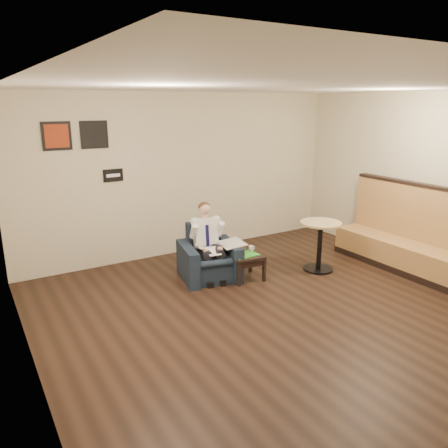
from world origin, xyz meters
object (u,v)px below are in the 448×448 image
armchair (209,253)px  seated_man (211,246)px  banquette (414,230)px  cafe_table (319,246)px  side_table (245,267)px  coffee_mug (251,248)px  green_folder (244,255)px  smartphone (243,251)px

armchair → seated_man: size_ratio=0.75×
armchair → banquette: bearing=-14.3°
seated_man → banquette: banquette is taller
banquette → cafe_table: (-1.22, 0.80, -0.28)m
side_table → cafe_table: bearing=-14.4°
armchair → cafe_table: 1.79m
armchair → coffee_mug: bearing=-8.5°
green_folder → smartphone: (0.09, 0.15, -0.00)m
armchair → seated_man: bearing=-90.0°
seated_man → smartphone: seated_man is taller
smartphone → cafe_table: bearing=-5.4°
cafe_table → seated_man: bearing=162.6°
green_folder → coffee_mug: (0.20, 0.10, 0.04)m
smartphone → coffee_mug: bearing=-7.1°
smartphone → side_table: bearing=-97.4°
armchair → smartphone: (0.51, -0.19, -0.01)m
coffee_mug → banquette: (2.27, -1.20, 0.25)m
armchair → green_folder: armchair is taller
coffee_mug → banquette: bearing=-27.9°
green_folder → banquette: banquette is taller
green_folder → smartphone: bearing=60.3°
seated_man → armchair: bearing=90.0°
side_table → coffee_mug: coffee_mug is taller
seated_man → smartphone: 0.56m
coffee_mug → seated_man: bearing=168.6°
coffee_mug → banquette: 2.58m
armchair → seated_man: 0.18m
side_table → green_folder: (-0.03, -0.01, 0.20)m
armchair → side_table: armchair is taller
seated_man → banquette: 3.21m
smartphone → banquette: (2.38, -1.25, 0.28)m
armchair → seated_man: (-0.02, -0.10, 0.15)m
side_table → banquette: (2.44, -1.11, 0.49)m
side_table → banquette: size_ratio=0.18×
seated_man → smartphone: (0.53, -0.08, -0.16)m
side_table → coffee_mug: (0.17, 0.09, 0.24)m
green_folder → coffee_mug: size_ratio=4.74×
armchair → banquette: 3.24m
seated_man → smartphone: bearing=3.3°
armchair → side_table: (0.45, -0.32, -0.21)m
side_table → green_folder: size_ratio=1.22×
armchair → coffee_mug: 0.66m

